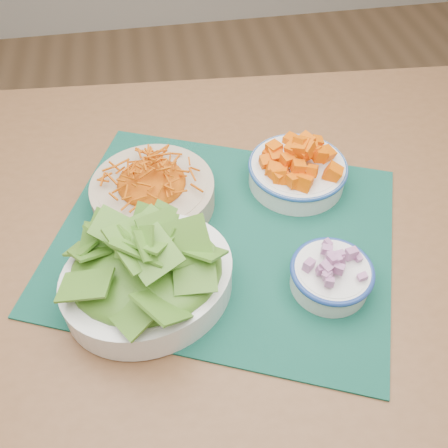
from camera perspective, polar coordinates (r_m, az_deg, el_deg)
name	(u,v)px	position (r m, az deg, el deg)	size (l,w,h in m)	color
ground	(265,326)	(1.61, 4.74, -11.54)	(4.00, 4.00, 0.00)	#976E49
table	(221,252)	(0.93, -0.33, -3.18)	(1.39, 0.98, 0.75)	brown
placemat	(224,236)	(0.84, 0.00, -1.44)	(0.55, 0.45, 0.00)	#083229
carrot_bowl	(152,187)	(0.87, -8.20, 4.18)	(0.23, 0.23, 0.09)	tan
squash_bowl	(298,164)	(0.91, 8.48, 6.76)	(0.21, 0.21, 0.09)	white
lettuce_bowl	(146,270)	(0.73, -8.88, -5.17)	(0.32, 0.29, 0.13)	white
onion_bowl	(332,272)	(0.77, 12.21, -5.43)	(0.13, 0.13, 0.07)	white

